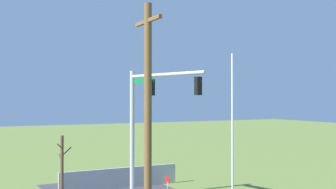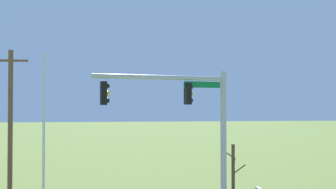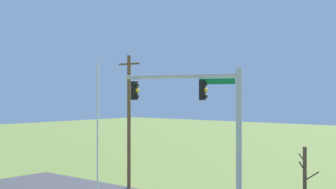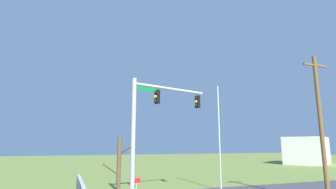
{
  "view_description": "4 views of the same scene",
  "coord_description": "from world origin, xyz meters",
  "px_view_note": "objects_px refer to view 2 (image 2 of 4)",
  "views": [
    {
      "loc": [
        -20.95,
        9.73,
        6.04
      ],
      "look_at": [
        0.13,
        -1.27,
        6.31
      ],
      "focal_mm": 45.66,
      "sensor_mm": 36.0,
      "label": 1
    },
    {
      "loc": [
        -0.32,
        -15.19,
        6.48
      ],
      "look_at": [
        0.74,
        -1.39,
        6.7
      ],
      "focal_mm": 34.4,
      "sensor_mm": 36.0,
      "label": 2
    },
    {
      "loc": [
        14.13,
        -18.8,
        6.46
      ],
      "look_at": [
        0.23,
        -1.87,
        6.54
      ],
      "focal_mm": 47.94,
      "sensor_mm": 36.0,
      "label": 3
    },
    {
      "loc": [
        7.33,
        16.43,
        3.51
      ],
      "look_at": [
        0.88,
        -0.89,
        6.95
      ],
      "focal_mm": 28.82,
      "sensor_mm": 36.0,
      "label": 4
    }
  ],
  "objects_px": {
    "bare_tree": "(233,176)",
    "utility_pole": "(10,129)",
    "signal_mast": "(195,126)",
    "flagpole": "(44,161)"
  },
  "relations": [
    {
      "from": "bare_tree",
      "to": "utility_pole",
      "type": "bearing_deg",
      "value": 179.1
    },
    {
      "from": "signal_mast",
      "to": "flagpole",
      "type": "bearing_deg",
      "value": -164.55
    },
    {
      "from": "signal_mast",
      "to": "utility_pole",
      "type": "relative_size",
      "value": 0.84
    },
    {
      "from": "flagpole",
      "to": "bare_tree",
      "type": "height_order",
      "value": "flagpole"
    },
    {
      "from": "utility_pole",
      "to": "bare_tree",
      "type": "xyz_separation_m",
      "value": [
        12.81,
        -0.2,
        -2.83
      ]
    },
    {
      "from": "utility_pole",
      "to": "signal_mast",
      "type": "bearing_deg",
      "value": -24.67
    },
    {
      "from": "signal_mast",
      "to": "bare_tree",
      "type": "relative_size",
      "value": 2.02
    },
    {
      "from": "signal_mast",
      "to": "bare_tree",
      "type": "xyz_separation_m",
      "value": [
        2.95,
        4.32,
        -3.33
      ]
    },
    {
      "from": "flagpole",
      "to": "utility_pole",
      "type": "relative_size",
      "value": 0.89
    },
    {
      "from": "flagpole",
      "to": "signal_mast",
      "type": "bearing_deg",
      "value": 15.45
    }
  ]
}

